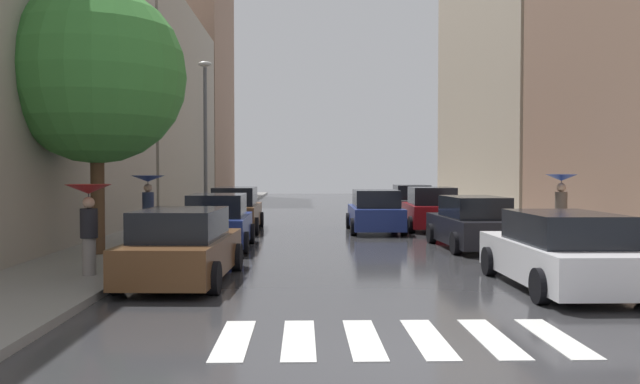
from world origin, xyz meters
name	(u,v)px	position (x,y,z in m)	size (l,w,h in m)	color
ground_plane	(329,219)	(0.00, 24.00, -0.02)	(28.00, 72.00, 0.04)	#313134
sidewalk_left	(197,217)	(-6.50, 24.00, 0.07)	(3.00, 72.00, 0.15)	gray
sidewalk_right	(460,217)	(6.50, 24.00, 0.07)	(3.00, 72.00, 0.15)	gray
crosswalk_stripes	(396,339)	(0.00, 1.04, 0.01)	(4.95, 2.20, 0.01)	silver
building_left_mid	(144,110)	(-11.00, 31.94, 6.05)	(6.00, 18.91, 12.09)	#9E9384
building_left_far	(191,57)	(-11.00, 48.79, 12.21)	(6.00, 13.97, 24.42)	#8C6B56
building_right_mid	(523,75)	(11.00, 28.15, 7.74)	(6.00, 16.93, 15.48)	#B2A38C
parked_car_left_nearest	(183,247)	(-3.84, 5.84, 0.73)	(2.20, 4.63, 1.55)	brown
parked_car_left_second	(218,223)	(-3.86, 11.70, 0.77)	(2.06, 4.23, 1.66)	navy
parked_car_left_third	(236,211)	(-3.93, 17.54, 0.80)	(1.99, 4.76, 1.72)	brown
parked_car_right_nearest	(560,252)	(3.84, 4.86, 0.73)	(2.12, 4.80, 1.53)	silver
parked_car_right_second	(472,224)	(3.83, 11.55, 0.75)	(2.11, 4.54, 1.59)	black
parked_car_right_third	(431,210)	(3.82, 17.82, 0.80)	(2.20, 4.14, 1.71)	maroon
parked_car_right_fourth	(411,204)	(3.89, 23.05, 0.79)	(2.07, 4.08, 1.69)	#474C51
car_midroad	(375,212)	(1.49, 16.99, 0.76)	(2.11, 4.38, 1.63)	navy
pedestrian_near_tree	(89,210)	(-5.80, 5.84, 1.52)	(0.95, 0.95, 1.92)	gray
pedestrian_by_kerb	(561,195)	(6.55, 11.55, 1.63)	(0.93, 0.93, 2.10)	navy
pedestrian_far_side	(148,193)	(-6.19, 12.69, 1.66)	(1.05, 1.05, 2.06)	brown
street_tree_left	(96,75)	(-6.74, 9.41, 4.88)	(4.70, 4.70, 7.09)	#513823
lamp_post_left	(205,129)	(-5.55, 20.53, 4.17)	(0.60, 0.28, 6.97)	#595B60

